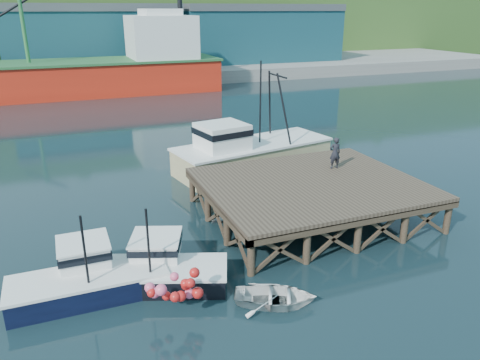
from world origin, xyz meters
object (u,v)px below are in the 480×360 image
boat_navy (87,277)px  dinghy (275,297)px  boat_black (154,268)px  dockworker (335,153)px  trawler (250,149)px

boat_navy → dinghy: bearing=-27.4°
boat_black → dockworker: (12.40, 5.28, 2.38)m
trawler → dockworker: trawler is taller
boat_navy → boat_black: boat_navy is taller
dockworker → boat_navy: bearing=26.2°
boat_black → dinghy: 5.46m
boat_navy → dinghy: (7.02, -3.65, -0.46)m
boat_black → dockworker: dockworker is taller
boat_navy → boat_black: bearing=-4.3°
dinghy → trawler: bearing=6.8°
boat_black → dockworker: bearing=43.5°
trawler → dockworker: size_ratio=6.37×
boat_navy → dinghy: size_ratio=1.91×
boat_navy → dockworker: dockworker is taller
boat_navy → dinghy: 7.92m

